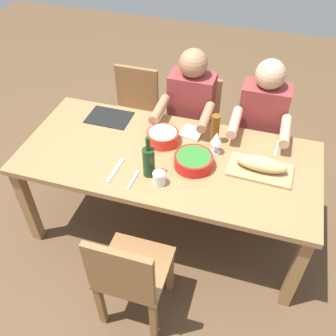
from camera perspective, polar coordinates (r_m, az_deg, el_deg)
name	(u,v)px	position (r m, az deg, el deg)	size (l,w,h in m)	color
ground_plane	(168,225)	(3.03, 0.00, -8.70)	(8.00, 8.00, 0.00)	brown
dining_table	(168,165)	(2.54, 0.00, 0.50)	(1.98, 0.89, 0.74)	#9E7044
chair_near_right	(134,111)	(3.37, -5.14, 8.59)	(0.40, 0.40, 0.85)	olive
chair_far_center	(129,275)	(2.23, -5.94, -15.84)	(0.40, 0.40, 0.85)	olive
chair_near_left	(258,133)	(3.19, 13.52, 5.17)	(0.40, 0.40, 0.85)	olive
diner_near_left	(260,125)	(2.91, 13.77, 6.38)	(0.41, 0.53, 1.20)	#2D2D38
chair_near_center	(194,122)	(3.23, 3.97, 7.02)	(0.40, 0.40, 0.85)	olive
diner_near_center	(190,113)	(2.96, 3.30, 8.37)	(0.41, 0.53, 1.20)	#2D2D38
serving_bowl_pasta	(163,136)	(2.57, -0.80, 4.81)	(0.21, 0.21, 0.08)	red
serving_bowl_greens	(194,160)	(2.39, 3.88, 1.17)	(0.25, 0.25, 0.08)	red
cutting_board	(260,170)	(2.44, 13.76, -0.34)	(0.40, 0.22, 0.02)	tan
bread_loaf	(262,164)	(2.41, 13.98, 0.61)	(0.32, 0.11, 0.09)	tan
wine_bottle	(149,161)	(2.29, -2.94, 1.04)	(0.08, 0.08, 0.29)	#193819
beer_bottle	(215,129)	(2.55, 7.13, 5.85)	(0.06, 0.06, 0.22)	brown
wine_glass	(217,139)	(2.46, 7.36, 4.40)	(0.08, 0.08, 0.17)	silver
placemat_near_right	(109,117)	(2.86, -8.88, 7.57)	(0.32, 0.23, 0.01)	black
cup_far_center	(159,178)	(2.28, -1.35, -1.56)	(0.08, 0.08, 0.09)	white
fork_far_center	(133,180)	(2.33, -5.33, -1.83)	(0.02, 0.17, 0.01)	silver
fork_near_left	(277,148)	(2.65, 16.16, 2.90)	(0.02, 0.17, 0.01)	silver
fork_near_center	(199,134)	(2.67, 4.66, 5.19)	(0.02, 0.17, 0.01)	silver
carving_knife	(116,170)	(2.41, -7.94, -0.29)	(0.23, 0.02, 0.01)	silver
napkin_stack	(192,133)	(2.67, 3.60, 5.32)	(0.14, 0.14, 0.02)	white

